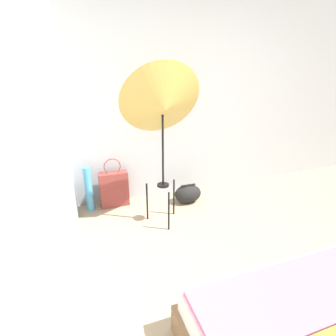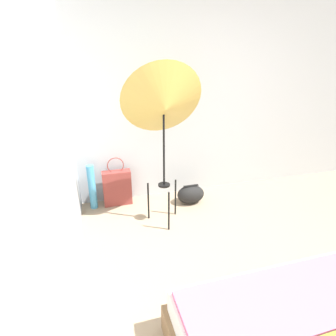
{
  "view_description": "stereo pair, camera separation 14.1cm",
  "coord_description": "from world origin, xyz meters",
  "px_view_note": "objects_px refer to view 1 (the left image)",
  "views": [
    {
      "loc": [
        -1.21,
        -1.02,
        1.7
      ],
      "look_at": [
        -0.4,
        1.3,
        0.74
      ],
      "focal_mm": 28.0,
      "sensor_mm": 36.0,
      "label": 1
    },
    {
      "loc": [
        -1.07,
        -1.06,
        1.7
      ],
      "look_at": [
        -0.4,
        1.3,
        0.74
      ],
      "focal_mm": 28.0,
      "sensor_mm": 36.0,
      "label": 2
    }
  ],
  "objects_px": {
    "tote_bag": "(114,189)",
    "duffel_bag": "(188,194)",
    "photo_umbrella": "(163,105)",
    "paper_roll": "(89,189)"
  },
  "relations": [
    {
      "from": "duffel_bag",
      "to": "photo_umbrella",
      "type": "bearing_deg",
      "value": -144.44
    },
    {
      "from": "photo_umbrella",
      "to": "paper_roll",
      "type": "relative_size",
      "value": 3.05
    },
    {
      "from": "photo_umbrella",
      "to": "tote_bag",
      "type": "relative_size",
      "value": 2.73
    },
    {
      "from": "photo_umbrella",
      "to": "tote_bag",
      "type": "xyz_separation_m",
      "value": [
        -0.48,
        0.55,
        -1.1
      ]
    },
    {
      "from": "paper_roll",
      "to": "duffel_bag",
      "type": "bearing_deg",
      "value": -9.91
    },
    {
      "from": "duffel_bag",
      "to": "paper_roll",
      "type": "xyz_separation_m",
      "value": [
        -1.24,
        0.22,
        0.17
      ]
    },
    {
      "from": "duffel_bag",
      "to": "paper_roll",
      "type": "height_order",
      "value": "paper_roll"
    },
    {
      "from": "tote_bag",
      "to": "duffel_bag",
      "type": "relative_size",
      "value": 1.78
    },
    {
      "from": "tote_bag",
      "to": "photo_umbrella",
      "type": "bearing_deg",
      "value": -49.15
    },
    {
      "from": "tote_bag",
      "to": "duffel_bag",
      "type": "xyz_separation_m",
      "value": [
        0.93,
        -0.23,
        -0.12
      ]
    }
  ]
}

